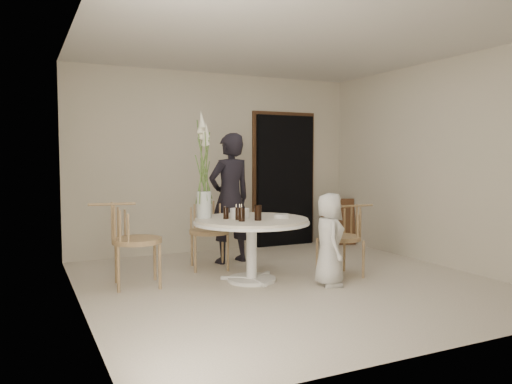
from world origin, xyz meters
name	(u,v)px	position (x,y,z in m)	size (l,w,h in m)	color
ground	(289,283)	(0.00, 0.00, 0.00)	(4.50, 4.50, 0.00)	silver
room_shell	(289,140)	(0.00, 0.00, 1.62)	(4.50, 4.50, 4.50)	silver
doorway	(285,181)	(1.15, 2.19, 1.05)	(1.00, 0.10, 2.10)	black
door_trim	(284,177)	(1.15, 2.23, 1.11)	(1.12, 0.03, 2.22)	brown
table	(252,228)	(-0.35, 0.25, 0.62)	(1.33, 1.33, 0.73)	white
picture_frame	(338,222)	(1.95, 1.83, 0.38)	(0.57, 0.04, 0.76)	brown
chair_far	(208,223)	(-0.54, 1.20, 0.57)	(0.56, 0.59, 0.89)	tan
chair_right	(349,230)	(0.83, 0.00, 0.56)	(0.53, 0.50, 0.86)	tan
chair_left	(125,232)	(-1.72, 0.61, 0.61)	(0.60, 0.57, 0.94)	tan
girl	(230,198)	(-0.18, 1.31, 0.88)	(0.64, 0.42, 1.75)	black
boy	(330,239)	(0.35, -0.30, 0.52)	(0.51, 0.33, 1.04)	silver
birthday_cake	(240,213)	(-0.44, 0.38, 0.78)	(0.22, 0.22, 0.16)	silver
cola_tumbler_a	(242,214)	(-0.56, 0.06, 0.81)	(0.07, 0.07, 0.15)	black
cola_tumbler_b	(258,213)	(-0.36, 0.05, 0.82)	(0.08, 0.08, 0.17)	black
cola_tumbler_c	(226,213)	(-0.63, 0.33, 0.80)	(0.06, 0.06, 0.13)	black
cola_tumbler_d	(238,214)	(-0.54, 0.19, 0.80)	(0.07, 0.07, 0.14)	black
plate_stack	(282,216)	(-0.01, 0.15, 0.75)	(0.18, 0.18, 0.04)	silver
flower_vase	(204,171)	(-0.83, 0.52, 1.28)	(0.17, 0.17, 1.23)	silver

